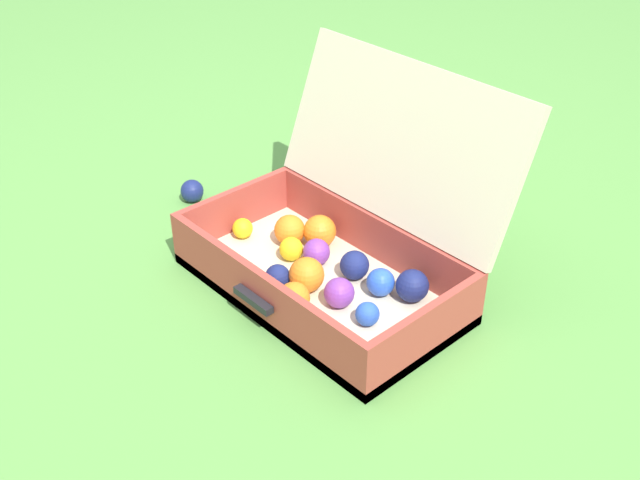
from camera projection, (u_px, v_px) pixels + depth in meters
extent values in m
plane|color=#569342|center=(292.00, 283.00, 1.76)|extent=(16.00, 16.00, 0.00)
cube|color=beige|center=(320.00, 287.00, 1.73)|extent=(0.64, 0.35, 0.03)
cube|color=#9E3D33|center=(235.00, 213.00, 1.89)|extent=(0.02, 0.35, 0.13)
cube|color=#9E3D33|center=(426.00, 334.00, 1.51)|extent=(0.02, 0.35, 0.13)
cube|color=#9E3D33|center=(261.00, 298.00, 1.61)|extent=(0.60, 0.02, 0.13)
cube|color=#9E3D33|center=(373.00, 239.00, 1.79)|extent=(0.60, 0.02, 0.13)
cube|color=beige|center=(399.00, 140.00, 1.71)|extent=(0.64, 0.14, 0.34)
cube|color=black|center=(253.00, 300.00, 1.59)|extent=(0.11, 0.02, 0.02)
sphere|color=yellow|center=(291.00, 249.00, 1.78)|extent=(0.06, 0.06, 0.06)
sphere|color=blue|center=(381.00, 282.00, 1.67)|extent=(0.06, 0.06, 0.06)
sphere|color=navy|center=(355.00, 265.00, 1.72)|extent=(0.07, 0.07, 0.07)
sphere|color=navy|center=(278.00, 277.00, 1.69)|extent=(0.06, 0.06, 0.06)
sphere|color=orange|center=(294.00, 298.00, 1.62)|extent=(0.07, 0.07, 0.07)
sphere|color=navy|center=(412.00, 286.00, 1.65)|extent=(0.07, 0.07, 0.07)
sphere|color=yellow|center=(243.00, 228.00, 1.86)|extent=(0.05, 0.05, 0.05)
sphere|color=orange|center=(307.00, 275.00, 1.68)|extent=(0.08, 0.08, 0.08)
sphere|color=purple|center=(316.00, 252.00, 1.77)|extent=(0.06, 0.06, 0.06)
sphere|color=blue|center=(369.00, 313.00, 1.59)|extent=(0.05, 0.05, 0.05)
sphere|color=orange|center=(290.00, 230.00, 1.84)|extent=(0.07, 0.07, 0.07)
sphere|color=purple|center=(340.00, 293.00, 1.64)|extent=(0.07, 0.07, 0.07)
sphere|color=orange|center=(320.00, 231.00, 1.83)|extent=(0.08, 0.08, 0.08)
sphere|color=navy|center=(192.00, 191.00, 2.06)|extent=(0.06, 0.06, 0.06)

